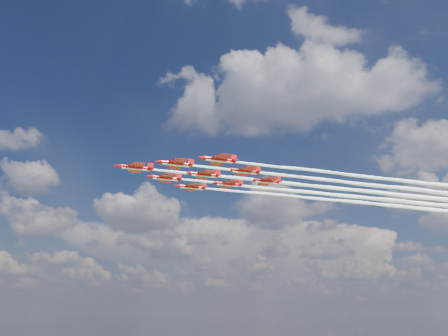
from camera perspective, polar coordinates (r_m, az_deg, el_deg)
The scene contains 9 objects.
jet_lead at distance 160.31m, azimuth 13.29°, elevation -2.48°, with size 114.23×90.48×3.01m.
jet_row2_port at distance 160.44m, azimuth 18.10°, elevation -2.06°, with size 114.23×90.48×3.01m.
jet_row2_starb at distance 172.44m, azimuth 15.08°, elevation -3.46°, with size 114.23×90.48×3.01m.
jet_row3_port at distance 161.70m, azimuth 22.86°, elevation -1.63°, with size 114.23×90.48×3.01m.
jet_row3_centre at distance 172.93m, azimuth 19.54°, elevation -3.06°, with size 114.23×90.48×3.01m.
jet_row3_starb at distance 184.77m, azimuth 16.63°, elevation -4.30°, with size 114.23×90.48×3.01m.
jet_row4_port at distance 174.47m, azimuth 23.95°, elevation -2.65°, with size 114.23×90.48×3.01m.
jet_row4_starb at distance 185.57m, azimuth 20.80°, elevation -3.92°, with size 114.23×90.48×3.01m.
jet_tail at distance 187.34m, azimuth 24.90°, elevation -3.53°, with size 114.23×90.48×3.01m.
Camera 1 is at (56.92, -130.27, 45.95)m, focal length 35.00 mm.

